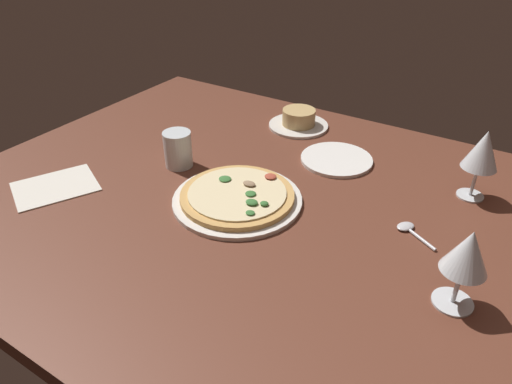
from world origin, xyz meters
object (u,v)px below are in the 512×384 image
at_px(ramekin_on_saucer, 299,120).
at_px(wine_glass_near, 483,151).
at_px(pizza_main, 237,197).
at_px(water_glass, 178,151).
at_px(spoon, 409,230).
at_px(wine_glass_far, 467,254).
at_px(side_plate, 336,159).
at_px(paper_menu, 55,187).

bearing_deg(ramekin_on_saucer, wine_glass_near, -13.58).
distance_m(pizza_main, water_glass, 0.23).
bearing_deg(pizza_main, spoon, 15.21).
relative_size(pizza_main, wine_glass_far, 1.92).
xyz_separation_m(ramekin_on_saucer, wine_glass_near, (0.51, -0.12, 0.10)).
relative_size(ramekin_on_saucer, wine_glass_near, 1.07).
bearing_deg(side_plate, paper_menu, -136.93).
relative_size(paper_menu, spoon, 1.89).
bearing_deg(pizza_main, side_plate, 69.51).
bearing_deg(side_plate, water_glass, -144.39).
xyz_separation_m(ramekin_on_saucer, water_glass, (-0.15, -0.37, 0.02)).
bearing_deg(wine_glass_near, wine_glass_far, -83.01).
relative_size(ramekin_on_saucer, wine_glass_far, 1.15).
xyz_separation_m(pizza_main, water_glass, (-0.22, 0.06, 0.03)).
bearing_deg(side_plate, ramekin_on_saucer, 143.90).
distance_m(water_glass, side_plate, 0.41).
bearing_deg(paper_menu, pizza_main, 50.93).
relative_size(pizza_main, paper_menu, 1.59).
xyz_separation_m(water_glass, paper_menu, (-0.18, -0.24, -0.04)).
distance_m(pizza_main, paper_menu, 0.44).
xyz_separation_m(pizza_main, side_plate, (0.11, 0.29, -0.01)).
bearing_deg(spoon, ramekin_on_saucer, 142.75).
bearing_deg(wine_glass_far, water_glass, 170.41).
bearing_deg(side_plate, wine_glass_near, 1.71).
relative_size(pizza_main, ramekin_on_saucer, 1.66).
relative_size(pizza_main, water_glass, 3.18).
relative_size(pizza_main, side_plate, 1.58).
height_order(water_glass, paper_menu, water_glass).
relative_size(wine_glass_far, spoon, 1.57).
height_order(pizza_main, wine_glass_far, wine_glass_far).
xyz_separation_m(wine_glass_far, wine_glass_near, (-0.04, 0.36, 0.01)).
bearing_deg(spoon, pizza_main, -164.79).
relative_size(side_plate, paper_menu, 1.01).
distance_m(ramekin_on_saucer, wine_glass_far, 0.75).
relative_size(ramekin_on_saucer, side_plate, 0.95).
height_order(wine_glass_far, water_glass, wine_glass_far).
xyz_separation_m(pizza_main, paper_menu, (-0.40, -0.18, -0.01)).
distance_m(wine_glass_far, paper_menu, 0.90).
distance_m(wine_glass_near, spoon, 0.25).
distance_m(side_plate, paper_menu, 0.70).
xyz_separation_m(side_plate, spoon, (0.25, -0.20, 0.00)).
xyz_separation_m(ramekin_on_saucer, side_plate, (0.18, -0.13, -0.02)).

